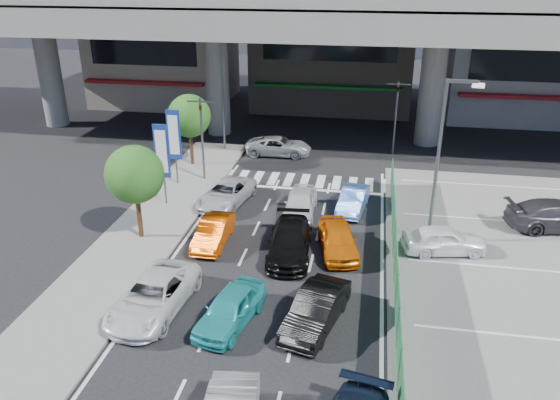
% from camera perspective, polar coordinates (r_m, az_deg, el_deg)
% --- Properties ---
extents(ground, '(120.00, 120.00, 0.00)m').
position_cam_1_polar(ground, '(22.82, -1.71, -10.05)').
color(ground, black).
rests_on(ground, ground).
extents(parking_lot, '(12.00, 28.00, 0.06)m').
position_cam_1_polar(parking_lot, '(25.17, 25.01, -8.95)').
color(parking_lot, slate).
rests_on(parking_lot, ground).
extents(sidewalk_left, '(4.00, 30.00, 0.12)m').
position_cam_1_polar(sidewalk_left, '(28.05, -14.25, -3.77)').
color(sidewalk_left, slate).
rests_on(sidewalk_left, ground).
extents(fence_run, '(0.16, 22.00, 1.80)m').
position_cam_1_polar(fence_run, '(22.88, 12.03, -7.85)').
color(fence_run, '#1F5C35').
rests_on(fence_run, ground).
extents(expressway, '(64.00, 14.00, 10.75)m').
position_cam_1_polar(expressway, '(40.90, 4.55, 18.27)').
color(expressway, slate).
rests_on(expressway, ground).
extents(building_west, '(12.00, 10.90, 13.00)m').
position_cam_1_polar(building_west, '(54.62, -12.13, 16.86)').
color(building_west, '#A49784').
rests_on(building_west, ground).
extents(building_center, '(14.00, 10.90, 15.00)m').
position_cam_1_polar(building_center, '(51.90, 5.76, 18.01)').
color(building_center, gray).
rests_on(building_center, ground).
extents(building_east, '(12.00, 10.90, 12.00)m').
position_cam_1_polar(building_east, '(52.36, 23.92, 14.57)').
color(building_east, gray).
rests_on(building_east, ground).
extents(traffic_light_left, '(1.60, 1.24, 5.20)m').
position_cam_1_polar(traffic_light_left, '(33.33, -8.25, 8.36)').
color(traffic_light_left, '#595B60').
rests_on(traffic_light_left, ground).
extents(traffic_light_right, '(1.60, 1.24, 5.20)m').
position_cam_1_polar(traffic_light_right, '(38.57, 12.15, 10.20)').
color(traffic_light_right, '#595B60').
rests_on(traffic_light_right, ground).
extents(street_lamp_right, '(1.65, 0.22, 8.00)m').
position_cam_1_polar(street_lamp_right, '(25.99, 16.66, 5.04)').
color(street_lamp_right, '#595B60').
rests_on(street_lamp_right, ground).
extents(street_lamp_left, '(1.65, 0.22, 8.00)m').
position_cam_1_polar(street_lamp_left, '(38.75, -5.81, 11.93)').
color(street_lamp_left, '#595B60').
rests_on(street_lamp_left, ground).
extents(signboard_near, '(0.80, 0.14, 4.70)m').
position_cam_1_polar(signboard_near, '(30.33, -12.23, 4.75)').
color(signboard_near, '#595B60').
rests_on(signboard_near, ground).
extents(signboard_far, '(0.80, 0.14, 4.70)m').
position_cam_1_polar(signboard_far, '(33.12, -11.01, 6.49)').
color(signboard_far, '#595B60').
rests_on(signboard_far, ground).
extents(tree_near, '(2.80, 2.80, 4.80)m').
position_cam_1_polar(tree_near, '(26.71, -14.96, 2.57)').
color(tree_near, '#382314').
rests_on(tree_near, ground).
extents(tree_far, '(2.80, 2.80, 4.80)m').
position_cam_1_polar(tree_far, '(36.26, -9.45, 8.65)').
color(tree_far, '#382314').
rests_on(tree_far, ground).
extents(sedan_white_mid_left, '(2.72, 5.15, 1.38)m').
position_cam_1_polar(sedan_white_mid_left, '(22.18, -13.07, -9.71)').
color(sedan_white_mid_left, white).
rests_on(sedan_white_mid_left, ground).
extents(taxi_teal_mid, '(2.41, 4.15, 1.33)m').
position_cam_1_polar(taxi_teal_mid, '(21.03, -5.23, -11.25)').
color(taxi_teal_mid, teal).
rests_on(taxi_teal_mid, ground).
extents(hatch_black_mid_right, '(2.46, 4.42, 1.38)m').
position_cam_1_polar(hatch_black_mid_right, '(20.89, 3.79, -11.38)').
color(hatch_black_mid_right, black).
rests_on(hatch_black_mid_right, ground).
extents(taxi_orange_left, '(1.33, 3.76, 1.24)m').
position_cam_1_polar(taxi_orange_left, '(26.66, -6.97, -3.33)').
color(taxi_orange_left, '#DE4900').
rests_on(taxi_orange_left, ground).
extents(sedan_black_mid, '(2.29, 4.89, 1.38)m').
position_cam_1_polar(sedan_black_mid, '(25.42, 1.01, -4.39)').
color(sedan_black_mid, black).
rests_on(sedan_black_mid, ground).
extents(taxi_orange_right, '(2.48, 4.31, 1.38)m').
position_cam_1_polar(taxi_orange_right, '(25.81, 6.07, -4.07)').
color(taxi_orange_right, '#D56109').
rests_on(taxi_orange_right, ground).
extents(wagon_silver_front_left, '(2.90, 4.88, 1.27)m').
position_cam_1_polar(wagon_silver_front_left, '(30.83, -5.62, 0.68)').
color(wagon_silver_front_left, '#BBBCC3').
rests_on(wagon_silver_front_left, ground).
extents(sedan_white_front_mid, '(1.72, 4.08, 1.38)m').
position_cam_1_polar(sedan_white_front_mid, '(29.40, 2.15, -0.30)').
color(sedan_white_front_mid, silver).
rests_on(sedan_white_front_mid, ground).
extents(kei_truck_front_right, '(1.79, 3.87, 1.23)m').
position_cam_1_polar(kei_truck_front_right, '(30.20, 7.65, 0.02)').
color(kei_truck_front_right, '#4F79D4').
rests_on(kei_truck_front_right, ground).
extents(crossing_wagon_silver, '(4.65, 2.26, 1.27)m').
position_cam_1_polar(crossing_wagon_silver, '(38.59, -0.14, 5.64)').
color(crossing_wagon_silver, '#A9ACB1').
rests_on(crossing_wagon_silver, ground).
extents(parked_sedan_white, '(4.10, 2.28, 1.32)m').
position_cam_1_polar(parked_sedan_white, '(26.65, 16.77, -4.00)').
color(parked_sedan_white, white).
rests_on(parked_sedan_white, parking_lot).
extents(parked_sedan_dgrey, '(5.41, 2.91, 1.49)m').
position_cam_1_polar(parked_sedan_dgrey, '(31.08, 27.05, -1.44)').
color(parked_sedan_dgrey, '#343338').
rests_on(parked_sedan_dgrey, parking_lot).
extents(traffic_cone, '(0.45, 0.45, 0.67)m').
position_cam_1_polar(traffic_cone, '(26.58, 14.92, -4.64)').
color(traffic_cone, '#D9500C').
rests_on(traffic_cone, parking_lot).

